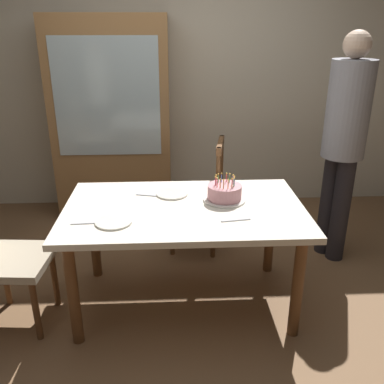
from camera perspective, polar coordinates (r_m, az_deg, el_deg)
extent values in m
plane|color=brown|center=(3.04, -0.97, -14.64)|extent=(6.40, 6.40, 0.00)
cube|color=beige|center=(4.31, -1.96, 15.24)|extent=(6.40, 0.10, 2.60)
cube|color=silver|center=(2.67, -1.07, -2.40)|extent=(1.53, 0.93, 0.04)
cylinder|color=brown|center=(2.61, -15.97, -13.29)|extent=(0.07, 0.07, 0.69)
cylinder|color=brown|center=(2.64, 14.24, -12.55)|extent=(0.07, 0.07, 0.69)
cylinder|color=brown|center=(3.22, -13.27, -5.78)|extent=(0.07, 0.07, 0.69)
cylinder|color=brown|center=(3.24, 10.67, -5.28)|extent=(0.07, 0.07, 0.69)
cylinder|color=silver|center=(2.76, 4.44, -1.03)|extent=(0.28, 0.28, 0.01)
cylinder|color=#D18C93|center=(2.74, 4.48, 0.00)|extent=(0.22, 0.22, 0.10)
cylinder|color=#4C7FE5|center=(2.72, 5.82, 1.45)|extent=(0.01, 0.01, 0.05)
sphere|color=#FFC64C|center=(2.71, 5.85, 2.12)|extent=(0.01, 0.01, 0.01)
cylinder|color=#D872CC|center=(2.74, 5.64, 1.66)|extent=(0.01, 0.01, 0.05)
sphere|color=#FFC64C|center=(2.73, 5.67, 2.32)|extent=(0.01, 0.01, 0.01)
cylinder|color=#66CC72|center=(2.77, 5.17, 1.84)|extent=(0.01, 0.01, 0.05)
sphere|color=#FFC64C|center=(2.75, 5.20, 2.49)|extent=(0.01, 0.01, 0.01)
cylinder|color=#E54C4C|center=(2.77, 4.73, 1.90)|extent=(0.01, 0.01, 0.05)
sphere|color=#FFC64C|center=(2.76, 4.76, 2.56)|extent=(0.01, 0.01, 0.01)
cylinder|color=#4C7FE5|center=(2.77, 4.06, 1.90)|extent=(0.01, 0.01, 0.05)
sphere|color=#FFC64C|center=(2.76, 4.08, 2.55)|extent=(0.01, 0.01, 0.01)
cylinder|color=#66CC72|center=(2.76, 3.62, 1.81)|extent=(0.01, 0.01, 0.05)
sphere|color=#FFC64C|center=(2.74, 3.64, 2.47)|extent=(0.01, 0.01, 0.01)
cylinder|color=#D872CC|center=(2.73, 3.31, 1.66)|extent=(0.01, 0.01, 0.05)
sphere|color=#FFC64C|center=(2.72, 3.32, 2.32)|extent=(0.01, 0.01, 0.01)
cylinder|color=#E54C4C|center=(2.70, 3.24, 1.42)|extent=(0.01, 0.01, 0.05)
sphere|color=#FFC64C|center=(2.69, 3.25, 2.09)|extent=(0.01, 0.01, 0.01)
cylinder|color=#E54C4C|center=(2.68, 3.46, 1.22)|extent=(0.01, 0.01, 0.05)
sphere|color=#FFC64C|center=(2.67, 3.48, 1.89)|extent=(0.01, 0.01, 0.01)
cylinder|color=#F2994C|center=(2.66, 3.89, 1.07)|extent=(0.01, 0.01, 0.05)
sphere|color=#FFC64C|center=(2.65, 3.91, 1.75)|extent=(0.01, 0.01, 0.01)
cylinder|color=#F2994C|center=(2.66, 4.34, 1.01)|extent=(0.01, 0.01, 0.05)
sphere|color=#FFC64C|center=(2.65, 4.36, 1.69)|extent=(0.01, 0.01, 0.01)
cylinder|color=#F2994C|center=(2.66, 4.96, 1.01)|extent=(0.01, 0.01, 0.05)
sphere|color=#FFC64C|center=(2.65, 4.99, 1.69)|extent=(0.01, 0.01, 0.01)
cylinder|color=#F2994C|center=(2.68, 5.49, 1.13)|extent=(0.01, 0.01, 0.05)
sphere|color=#FFC64C|center=(2.66, 5.52, 1.80)|extent=(0.01, 0.01, 0.01)
cylinder|color=#66CC72|center=(2.70, 5.76, 1.28)|extent=(0.01, 0.01, 0.05)
sphere|color=#FFC64C|center=(2.69, 5.79, 1.95)|extent=(0.01, 0.01, 0.01)
cylinder|color=silver|center=(2.50, -10.67, -4.02)|extent=(0.22, 0.22, 0.01)
cylinder|color=silver|center=(2.85, -2.75, -0.21)|extent=(0.22, 0.22, 0.01)
cube|color=silver|center=(2.52, -14.29, -4.16)|extent=(0.18, 0.02, 0.01)
cube|color=silver|center=(2.85, -5.97, -0.44)|extent=(0.18, 0.06, 0.01)
cube|color=silver|center=(2.49, 6.02, -3.84)|extent=(0.18, 0.04, 0.01)
cube|color=brown|center=(3.50, 0.44, -0.86)|extent=(0.51, 0.51, 0.05)
cylinder|color=brown|center=(3.77, -1.82, -3.05)|extent=(0.04, 0.04, 0.42)
cylinder|color=brown|center=(3.47, -2.72, -5.42)|extent=(0.04, 0.04, 0.42)
cylinder|color=brown|center=(3.74, 3.34, -3.33)|extent=(0.04, 0.04, 0.42)
cylinder|color=brown|center=(3.43, 2.91, -5.75)|extent=(0.04, 0.04, 0.42)
cylinder|color=brown|center=(3.56, 4.01, 3.81)|extent=(0.04, 0.04, 0.50)
cylinder|color=brown|center=(3.22, 3.59, 1.82)|extent=(0.04, 0.04, 0.50)
cube|color=brown|center=(3.33, 3.90, 6.44)|extent=(0.11, 0.40, 0.06)
cube|color=tan|center=(2.84, -23.24, -8.63)|extent=(0.47, 0.47, 0.05)
cylinder|color=brown|center=(2.77, -20.59, -14.88)|extent=(0.04, 0.04, 0.42)
cylinder|color=brown|center=(3.03, -18.30, -11.11)|extent=(0.04, 0.04, 0.42)
cylinder|color=brown|center=(3.16, -24.22, -10.59)|extent=(0.04, 0.04, 0.42)
cylinder|color=#262328|center=(3.61, 18.18, -1.63)|extent=(0.14, 0.14, 0.86)
cylinder|color=#262328|center=(3.53, 19.66, -2.37)|extent=(0.14, 0.14, 0.86)
cylinder|color=gray|center=(3.34, 20.60, 10.48)|extent=(0.32, 0.32, 0.72)
sphere|color=beige|center=(3.29, 21.71, 18.28)|extent=(0.20, 0.20, 0.20)
cube|color=#9E7042|center=(4.12, -10.87, 9.61)|extent=(1.10, 0.44, 1.90)
cube|color=silver|center=(3.86, -11.57, 12.50)|extent=(0.94, 0.01, 1.04)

